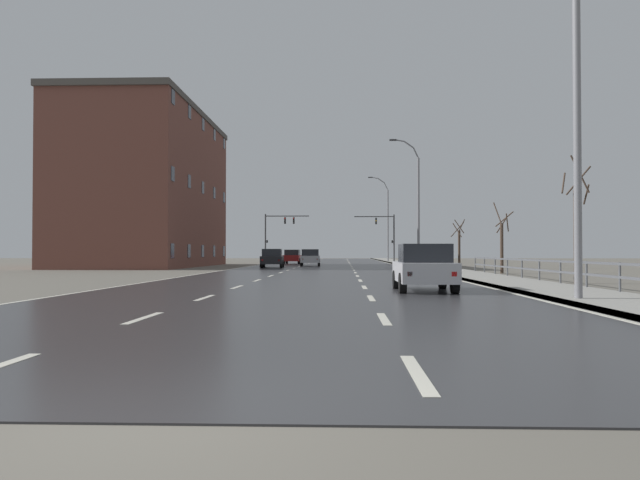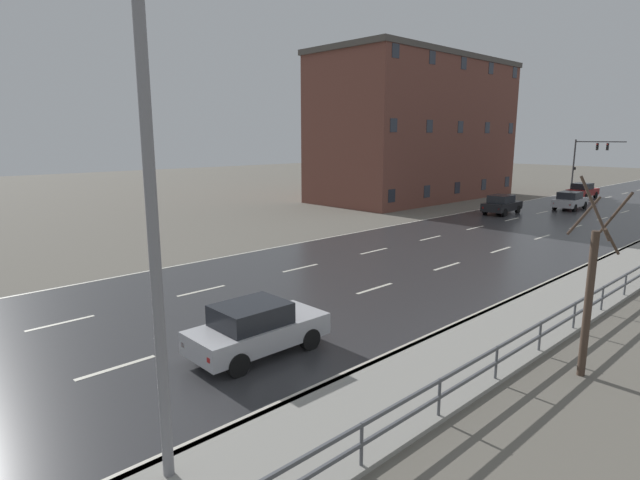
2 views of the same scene
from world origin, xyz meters
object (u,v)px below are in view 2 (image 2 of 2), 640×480
brick_building (417,129)px  car_distant (257,328)px  street_lamp_foreground (147,191)px  traffic_signal_left (587,156)px  car_mid_centre (502,204)px  car_near_right (570,200)px  car_near_left (583,191)px

brick_building → car_distant: bearing=-60.1°
street_lamp_foreground → traffic_signal_left: 61.44m
street_lamp_foreground → traffic_signal_left: size_ratio=1.81×
car_mid_centre → traffic_signal_left: bearing=92.4°
traffic_signal_left → car_distant: traffic_signal_left is taller
car_mid_centre → car_near_right: bearing=64.6°
car_distant → car_near_right: (-5.74, 37.99, 0.00)m
brick_building → car_near_right: bearing=9.9°
car_near_left → car_distant: bearing=-78.2°
traffic_signal_left → car_near_right: (5.04, -17.31, -3.32)m
street_lamp_foreground → car_near_left: 53.61m
car_near_right → car_mid_centre: (-2.82, -6.80, 0.00)m
brick_building → car_near_left: bearing=45.0°
car_distant → car_near_right: bearing=98.9°
street_lamp_foreground → car_distant: street_lamp_foreground is taller
street_lamp_foreground → car_mid_centre: bearing=108.3°
car_near_right → car_mid_centre: bearing=-114.9°
street_lamp_foreground → car_mid_centre: 37.86m
car_near_left → car_near_right: same height
car_distant → traffic_signal_left: bearing=101.4°
car_near_left → car_near_right: (2.44, -9.69, 0.00)m
car_mid_centre → street_lamp_foreground: bearing=-74.6°
car_mid_centre → car_distant: bearing=-77.5°
street_lamp_foreground → car_mid_centre: size_ratio=2.58×
car_near_left → brick_building: bearing=-132.9°
car_near_right → car_near_left: bearing=101.7°
street_lamp_foreground → traffic_signal_left: bearing=103.2°
car_distant → car_near_left: same height
street_lamp_foreground → car_near_right: (-8.97, 42.50, -4.50)m
car_near_right → traffic_signal_left: bearing=103.8°
traffic_signal_left → car_near_right: size_ratio=1.43×
traffic_signal_left → car_mid_centre: 24.44m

